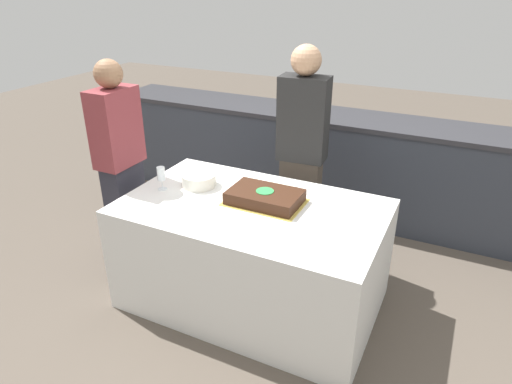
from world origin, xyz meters
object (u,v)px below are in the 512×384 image
(wine_glass, at_px, (161,174))
(person_seated_left, at_px, (121,166))
(plate_stack, at_px, (199,180))
(person_cutting_cake, at_px, (302,152))
(cake, at_px, (265,197))

(wine_glass, relative_size, person_seated_left, 0.10)
(plate_stack, height_order, person_cutting_cake, person_cutting_cake)
(cake, distance_m, person_seated_left, 1.10)
(cake, distance_m, person_cutting_cake, 0.65)
(wine_glass, bearing_deg, person_cutting_cake, 47.34)
(person_cutting_cake, xyz_separation_m, person_seated_left, (-1.10, -0.72, -0.05))
(cake, xyz_separation_m, person_seated_left, (-1.10, -0.07, 0.04))
(cake, bearing_deg, plate_stack, 175.91)
(cake, distance_m, plate_stack, 0.52)
(cake, height_order, person_cutting_cake, person_cutting_cake)
(wine_glass, distance_m, person_cutting_cake, 1.04)
(plate_stack, distance_m, person_seated_left, 0.59)
(person_cutting_cake, bearing_deg, cake, 85.58)
(plate_stack, bearing_deg, person_seated_left, -169.47)
(cake, xyz_separation_m, person_cutting_cake, (-0.00, 0.64, 0.08))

